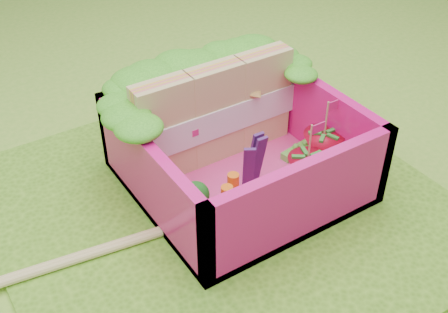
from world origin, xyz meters
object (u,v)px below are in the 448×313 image
sandwich_stack (216,114)px  chopsticks (73,259)px  broccoli (193,207)px  strawberry_left (307,174)px  bento_box (239,147)px  strawberry_right (322,151)px

sandwich_stack → chopsticks: sandwich_stack is taller
broccoli → strawberry_left: 0.76m
bento_box → strawberry_left: 0.45m
strawberry_left → strawberry_right: size_ratio=0.97×
strawberry_left → chopsticks: strawberry_left is taller
broccoli → strawberry_left: bearing=-5.6°
sandwich_stack → chopsticks: (-1.16, -0.36, -0.35)m
chopsticks → strawberry_right: bearing=-4.7°
bento_box → broccoli: 0.56m
broccoli → strawberry_right: strawberry_right is taller
bento_box → chopsticks: bearing=-175.8°
sandwich_stack → strawberry_right: bearing=-45.1°
sandwich_stack → chopsticks: bearing=-162.7°
bento_box → sandwich_stack: size_ratio=1.08×
bento_box → strawberry_left: bento_box is taller
bento_box → chopsticks: 1.19m
strawberry_right → bento_box: bearing=156.1°
broccoli → chopsticks: broccoli is taller
strawberry_right → strawberry_left: bearing=-152.0°
bento_box → strawberry_left: size_ratio=2.66×
bento_box → strawberry_left: bearing=-52.1°
sandwich_stack → strawberry_left: size_ratio=2.47×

